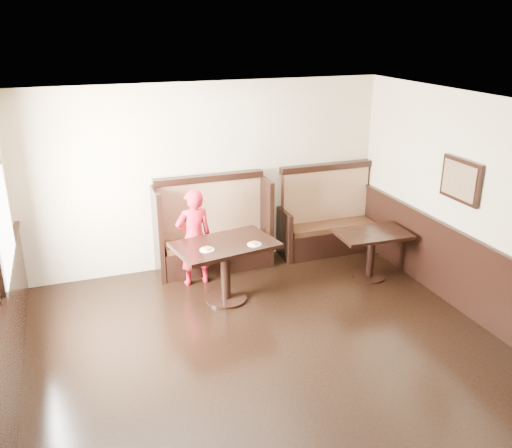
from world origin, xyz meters
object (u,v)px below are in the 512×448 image
booth_main (213,235)px  table_neighbor (372,244)px  table_main (225,257)px  booth_neighbor (327,223)px  child (194,238)px

booth_main → table_neighbor: size_ratio=1.65×
table_main → table_neighbor: size_ratio=1.36×
booth_main → table_main: bearing=-96.6°
booth_main → booth_neighbor: same height
booth_main → booth_neighbor: (1.95, -0.00, -0.05)m
booth_neighbor → table_neighbor: (0.14, -1.14, 0.06)m
booth_main → child: (-0.39, -0.45, 0.19)m
table_neighbor → child: size_ratio=0.74×
booth_neighbor → child: bearing=-169.2°
table_main → child: (-0.27, 0.64, 0.07)m
booth_neighbor → table_main: 2.35m
booth_neighbor → table_neighbor: 1.15m
booth_neighbor → table_neighbor: bearing=-82.9°
booth_main → table_neighbor: bearing=-28.6°
booth_neighbor → booth_main: bearing=179.9°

